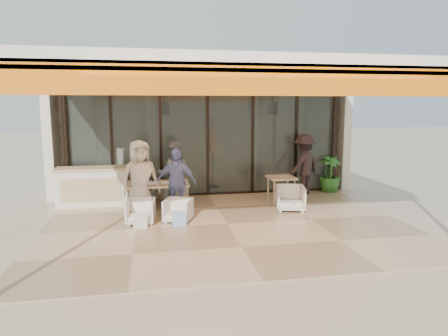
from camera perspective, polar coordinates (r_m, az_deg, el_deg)
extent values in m
plane|color=#C6B293|center=(9.05, 0.41, -8.12)|extent=(70.00, 70.00, 0.00)
cube|color=tan|center=(9.04, 0.41, -8.09)|extent=(8.00, 6.00, 0.01)
cube|color=silver|center=(8.66, 0.44, 13.21)|extent=(8.00, 6.00, 0.20)
cube|color=orange|center=(5.79, 6.04, 12.45)|extent=(8.00, 0.12, 0.45)
cube|color=#FF5215|center=(6.46, 4.28, 13.18)|extent=(8.00, 1.50, 0.06)
cylinder|color=black|center=(11.64, -21.57, 3.14)|extent=(0.12, 0.12, 3.20)
cylinder|color=black|center=(12.68, 15.41, 3.89)|extent=(0.12, 0.12, 3.20)
cube|color=#9EADA3|center=(11.65, -2.35, 3.78)|extent=(8.00, 0.03, 3.20)
cube|color=black|center=(11.90, -2.30, -3.73)|extent=(8.00, 0.10, 0.08)
cube|color=black|center=(11.61, -2.40, 11.46)|extent=(8.00, 0.10, 0.08)
cube|color=black|center=(11.78, -22.03, 3.18)|extent=(0.08, 0.10, 3.20)
cube|color=black|center=(11.59, -15.71, 3.42)|extent=(0.08, 0.10, 3.20)
cube|color=black|center=(11.54, -9.02, 3.62)|extent=(0.08, 0.10, 3.20)
cube|color=black|center=(11.65, -2.35, 3.78)|extent=(0.08, 0.10, 3.20)
cube|color=black|center=(11.91, 4.10, 3.88)|extent=(0.08, 0.10, 3.20)
cube|color=black|center=(12.32, 10.21, 3.93)|extent=(0.08, 0.10, 3.20)
cube|color=black|center=(12.84, 15.66, 3.94)|extent=(0.08, 0.10, 3.20)
cube|color=silver|center=(15.11, -4.23, 5.35)|extent=(9.00, 0.25, 3.40)
cube|color=silver|center=(13.56, -22.25, 4.28)|extent=(0.25, 3.50, 3.40)
cube|color=silver|center=(14.58, 14.09, 4.97)|extent=(0.25, 3.50, 3.40)
cube|color=silver|center=(13.36, -3.48, 12.17)|extent=(9.00, 3.50, 0.25)
cube|color=#DDBB86|center=(13.60, -3.35, -2.24)|extent=(8.00, 3.50, 0.02)
cylinder|color=silver|center=(13.14, -10.28, 3.80)|extent=(0.40, 0.40, 3.00)
cylinder|color=silver|center=(13.58, 4.25, 4.09)|extent=(0.40, 0.40, 3.00)
cylinder|color=black|center=(12.70, -8.63, 10.44)|extent=(0.03, 0.03, 0.70)
cube|color=black|center=(12.70, -8.58, 8.41)|extent=(0.30, 0.30, 0.40)
sphere|color=#FFBF72|center=(12.70, -8.58, 8.41)|extent=(0.18, 0.18, 0.18)
cylinder|color=black|center=(13.28, 6.89, 10.41)|extent=(0.03, 0.03, 0.70)
cube|color=black|center=(13.28, 6.86, 8.47)|extent=(0.30, 0.30, 0.40)
sphere|color=#FFBF72|center=(13.28, 6.86, 8.47)|extent=(0.18, 0.18, 0.18)
cylinder|color=black|center=(12.90, -1.61, -2.66)|extent=(0.40, 0.40, 0.05)
cylinder|color=black|center=(12.74, -1.63, 1.74)|extent=(0.04, 0.04, 2.10)
cone|color=orange|center=(12.67, -1.65, 4.66)|extent=(0.32, 0.32, 1.10)
cube|color=silver|center=(11.11, -18.26, -2.67)|extent=(1.80, 0.60, 1.00)
cube|color=#DDBB86|center=(11.03, -18.39, -0.08)|extent=(1.85, 0.65, 0.06)
cube|color=#DDBB86|center=(10.81, -18.47, -3.00)|extent=(1.50, 0.02, 0.60)
cube|color=#DDBB86|center=(10.05, -9.38, -2.26)|extent=(1.50, 0.90, 0.05)
cube|color=white|center=(10.05, -9.39, -2.12)|extent=(1.30, 0.35, 0.01)
cylinder|color=#DDBB86|center=(9.83, -12.92, -4.83)|extent=(0.06, 0.06, 0.70)
cylinder|color=#DDBB86|center=(9.85, -5.67, -4.62)|extent=(0.06, 0.06, 0.70)
cylinder|color=#DDBB86|center=(10.45, -12.77, -4.00)|extent=(0.06, 0.06, 0.70)
cylinder|color=#DDBB86|center=(10.47, -5.97, -3.80)|extent=(0.06, 0.06, 0.70)
cylinder|color=white|center=(9.90, -11.99, -2.02)|extent=(0.06, 0.06, 0.11)
cylinder|color=white|center=(10.23, -10.82, -1.61)|extent=(0.06, 0.06, 0.11)
cylinder|color=white|center=(9.94, -9.10, -1.88)|extent=(0.06, 0.06, 0.11)
cylinder|color=white|center=(10.22, -7.74, -1.54)|extent=(0.06, 0.06, 0.11)
cylinder|color=white|center=(9.86, -6.47, -1.91)|extent=(0.06, 0.06, 0.11)
cylinder|color=brown|center=(10.19, -12.51, -1.57)|extent=(0.07, 0.07, 0.16)
cylinder|color=black|center=(10.31, -9.99, -1.37)|extent=(0.09, 0.09, 0.17)
cylinder|color=black|center=(10.29, -10.00, -0.85)|extent=(0.10, 0.10, 0.01)
cylinder|color=white|center=(9.76, -12.00, -2.47)|extent=(0.22, 0.22, 0.01)
cylinder|color=white|center=(9.77, -6.71, -2.32)|extent=(0.22, 0.22, 0.01)
cylinder|color=white|center=(10.37, -11.91, -1.79)|extent=(0.22, 0.22, 0.01)
cylinder|color=white|center=(10.38, -6.94, -1.65)|extent=(0.22, 0.22, 0.01)
imported|color=silver|center=(11.06, -11.61, -3.21)|extent=(0.86, 0.83, 0.71)
imported|color=silver|center=(11.08, -7.26, -3.16)|extent=(0.77, 0.74, 0.68)
imported|color=silver|center=(9.22, -11.83, -5.94)|extent=(0.67, 0.64, 0.63)
imported|color=silver|center=(9.24, -6.58, -5.87)|extent=(0.74, 0.72, 0.60)
imported|color=#181E36|center=(10.49, -11.74, -1.51)|extent=(0.67, 0.55, 1.56)
imported|color=slate|center=(10.48, -7.16, -0.93)|extent=(0.85, 0.67, 1.73)
imported|color=beige|center=(9.58, -11.88, -1.62)|extent=(1.06, 0.88, 1.86)
imported|color=#6A74B2|center=(9.61, -6.84, -2.11)|extent=(1.03, 0.63, 1.64)
cube|color=silver|center=(8.88, -11.85, -7.51)|extent=(0.30, 0.10, 0.34)
cube|color=#99BFD8|center=(8.89, -6.39, -7.34)|extent=(0.30, 0.10, 0.34)
cube|color=#DDBB86|center=(10.89, 8.18, -1.36)|extent=(0.70, 0.70, 0.05)
cylinder|color=#DDBB86|center=(10.62, 7.18, -3.64)|extent=(0.05, 0.05, 0.70)
cylinder|color=#DDBB86|center=(10.80, 10.02, -3.50)|extent=(0.05, 0.05, 0.70)
cylinder|color=#DDBB86|center=(11.14, 6.32, -3.03)|extent=(0.05, 0.05, 0.70)
cylinder|color=#DDBB86|center=(11.31, 9.04, -2.90)|extent=(0.05, 0.05, 0.70)
imported|color=silver|center=(10.27, 9.47, -4.09)|extent=(0.83, 0.79, 0.72)
imported|color=black|center=(12.00, 11.36, 0.41)|extent=(1.35, 1.17, 1.81)
imported|color=#1E5919|center=(12.64, 14.88, -0.79)|extent=(0.75, 0.75, 1.15)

